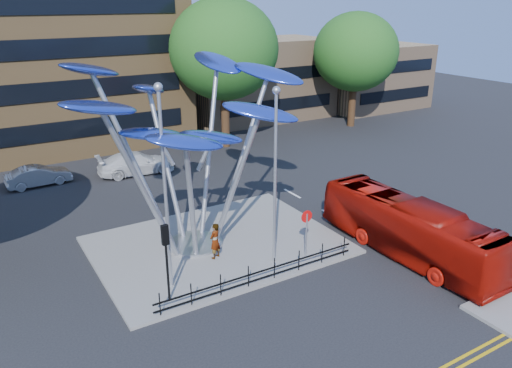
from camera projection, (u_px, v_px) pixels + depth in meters
ground at (303, 297)px, 21.17m from camera, size 120.00×120.00×0.00m
traffic_island at (217, 245)px, 25.46m from camera, size 12.00×9.00×0.15m
low_building_near at (257, 79)px, 51.56m from camera, size 15.00×8.00×8.00m
low_building_far at (371, 76)px, 56.93m from camera, size 12.00×8.00×7.00m
tree_right at (224, 49)px, 39.86m from camera, size 8.80×8.80×12.11m
tree_far at (356, 52)px, 46.98m from camera, size 8.00×8.00×10.81m
leaf_sculpture at (186, 114)px, 23.11m from camera, size 12.72×9.54×9.51m
street_lamp_left at (164, 173)px, 19.91m from camera, size 0.36×0.36×8.80m
street_lamp_right at (275, 162)px, 22.03m from camera, size 0.36×0.36×8.30m
traffic_light_island at (166, 247)px, 19.83m from camera, size 0.28×0.18×3.42m
no_entry_sign_island at (307, 226)px, 23.52m from camera, size 0.60×0.10×2.45m
pedestrian_railing_front at (262, 274)px, 21.85m from camera, size 10.00×0.06×1.00m
red_bus at (409, 228)px, 24.19m from camera, size 2.48×10.16×2.82m
pedestrian at (215, 241)px, 23.75m from camera, size 0.78×0.68×1.80m
parked_car_mid at (38, 176)px, 33.52m from camera, size 4.22×1.66×1.37m
parked_car_right at (136, 163)px, 35.78m from camera, size 5.55×2.55×1.57m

